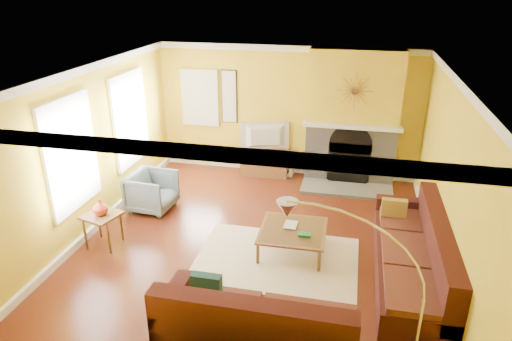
% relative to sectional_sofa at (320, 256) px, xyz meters
% --- Properties ---
extents(floor, '(5.50, 6.00, 0.02)m').
position_rel_sectional_sofa_xyz_m(floor, '(-1.08, 0.89, -0.46)').
color(floor, maroon).
rests_on(floor, ground).
extents(ceiling, '(5.50, 6.00, 0.02)m').
position_rel_sectional_sofa_xyz_m(ceiling, '(-1.08, 0.89, 2.26)').
color(ceiling, white).
rests_on(ceiling, ground).
extents(wall_back, '(5.50, 0.02, 2.70)m').
position_rel_sectional_sofa_xyz_m(wall_back, '(-1.08, 3.90, 0.90)').
color(wall_back, yellow).
rests_on(wall_back, ground).
extents(wall_front, '(5.50, 0.02, 2.70)m').
position_rel_sectional_sofa_xyz_m(wall_front, '(-1.08, -2.12, 0.90)').
color(wall_front, yellow).
rests_on(wall_front, ground).
extents(wall_left, '(0.02, 6.00, 2.70)m').
position_rel_sectional_sofa_xyz_m(wall_left, '(-3.84, 0.89, 0.90)').
color(wall_left, yellow).
rests_on(wall_left, ground).
extents(wall_right, '(0.02, 6.00, 2.70)m').
position_rel_sectional_sofa_xyz_m(wall_right, '(1.68, 0.89, 0.90)').
color(wall_right, yellow).
rests_on(wall_right, ground).
extents(baseboard, '(5.50, 6.00, 0.12)m').
position_rel_sectional_sofa_xyz_m(baseboard, '(-1.08, 0.89, -0.39)').
color(baseboard, white).
rests_on(baseboard, floor).
extents(crown_molding, '(5.50, 6.00, 0.12)m').
position_rel_sectional_sofa_xyz_m(crown_molding, '(-1.08, 0.89, 2.19)').
color(crown_molding, white).
rests_on(crown_molding, ceiling).
extents(window_left_near, '(0.06, 1.22, 1.72)m').
position_rel_sectional_sofa_xyz_m(window_left_near, '(-3.80, 2.19, 1.05)').
color(window_left_near, white).
rests_on(window_left_near, wall_left).
extents(window_left_far, '(0.06, 1.22, 1.72)m').
position_rel_sectional_sofa_xyz_m(window_left_far, '(-3.80, 0.29, 1.05)').
color(window_left_far, white).
rests_on(window_left_far, wall_left).
extents(window_back, '(0.82, 0.06, 1.22)m').
position_rel_sectional_sofa_xyz_m(window_back, '(-2.98, 3.85, 1.10)').
color(window_back, white).
rests_on(window_back, wall_back).
extents(wall_art, '(0.34, 0.04, 1.14)m').
position_rel_sectional_sofa_xyz_m(wall_art, '(-2.33, 3.86, 1.15)').
color(wall_art, white).
rests_on(wall_art, wall_back).
extents(fireplace, '(1.80, 0.40, 2.70)m').
position_rel_sectional_sofa_xyz_m(fireplace, '(0.27, 3.69, 0.90)').
color(fireplace, gray).
rests_on(fireplace, floor).
extents(mantel, '(1.92, 0.22, 0.08)m').
position_rel_sectional_sofa_xyz_m(mantel, '(0.27, 3.45, 0.80)').
color(mantel, white).
rests_on(mantel, fireplace).
extents(hearth, '(1.80, 0.70, 0.06)m').
position_rel_sectional_sofa_xyz_m(hearth, '(0.27, 3.14, -0.42)').
color(hearth, gray).
rests_on(hearth, floor).
extents(sunburst, '(0.70, 0.04, 0.70)m').
position_rel_sectional_sofa_xyz_m(sunburst, '(0.27, 3.46, 1.50)').
color(sunburst, olive).
rests_on(sunburst, fireplace).
extents(rug, '(2.40, 1.80, 0.02)m').
position_rel_sectional_sofa_xyz_m(rug, '(-0.66, 0.38, -0.44)').
color(rug, beige).
rests_on(rug, floor).
extents(sectional_sofa, '(3.35, 3.62, 0.90)m').
position_rel_sectional_sofa_xyz_m(sectional_sofa, '(0.00, 0.00, 0.00)').
color(sectional_sofa, '#411715').
rests_on(sectional_sofa, floor).
extents(coffee_table, '(1.02, 1.02, 0.40)m').
position_rel_sectional_sofa_xyz_m(coffee_table, '(-0.47, 0.72, -0.25)').
color(coffee_table, white).
rests_on(coffee_table, floor).
extents(media_console, '(1.00, 0.45, 0.55)m').
position_rel_sectional_sofa_xyz_m(media_console, '(-1.49, 3.61, -0.17)').
color(media_console, brown).
rests_on(media_console, floor).
extents(tv, '(1.02, 0.40, 0.59)m').
position_rel_sectional_sofa_xyz_m(tv, '(-1.49, 3.61, 0.39)').
color(tv, black).
rests_on(tv, media_console).
extents(subwoofer, '(0.30, 0.30, 0.30)m').
position_rel_sectional_sofa_xyz_m(subwoofer, '(-1.03, 3.68, -0.30)').
color(subwoofer, white).
rests_on(subwoofer, floor).
extents(armchair, '(0.84, 0.82, 0.71)m').
position_rel_sectional_sofa_xyz_m(armchair, '(-3.17, 1.57, -0.10)').
color(armchair, slate).
rests_on(armchair, floor).
extents(side_table, '(0.62, 0.62, 0.55)m').
position_rel_sectional_sofa_xyz_m(side_table, '(-3.40, 0.26, -0.17)').
color(side_table, brown).
rests_on(side_table, floor).
extents(vase, '(0.30, 0.30, 0.25)m').
position_rel_sectional_sofa_xyz_m(vase, '(-3.40, 0.26, 0.22)').
color(vase, '#E74726').
rests_on(vase, side_table).
extents(book, '(0.21, 0.28, 0.03)m').
position_rel_sectional_sofa_xyz_m(book, '(-0.62, 0.82, -0.04)').
color(book, white).
rests_on(book, coffee_table).
extents(arc_lamp, '(1.35, 0.36, 2.12)m').
position_rel_sectional_sofa_xyz_m(arc_lamp, '(0.46, -1.77, 0.61)').
color(arc_lamp, silver).
rests_on(arc_lamp, floor).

